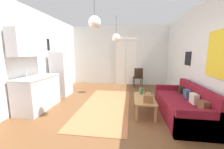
# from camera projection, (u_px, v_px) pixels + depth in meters

# --- Properties ---
(ground_plane) EXTENTS (5.25, 7.82, 0.10)m
(ground_plane) POSITION_uv_depth(u_px,v_px,m) (106.00, 118.00, 3.43)
(ground_plane) COLOR brown
(wall_back) EXTENTS (4.85, 0.13, 2.87)m
(wall_back) POSITION_uv_depth(u_px,v_px,m) (119.00, 56.00, 6.78)
(wall_back) COLOR silver
(wall_back) RESTS_ON ground_plane
(wall_right) EXTENTS (0.12, 7.42, 2.87)m
(wall_right) POSITION_uv_depth(u_px,v_px,m) (216.00, 59.00, 2.88)
(wall_right) COLOR silver
(wall_right) RESTS_ON ground_plane
(wall_left) EXTENTS (0.12, 7.42, 2.87)m
(wall_left) POSITION_uv_depth(u_px,v_px,m) (15.00, 58.00, 3.52)
(wall_left) COLOR white
(wall_left) RESTS_ON ground_plane
(area_rug) EXTENTS (1.37, 3.13, 0.01)m
(area_rug) POSITION_uv_depth(u_px,v_px,m) (106.00, 105.00, 4.09)
(area_rug) COLOR #B26B42
(area_rug) RESTS_ON ground_plane
(couch) EXTENTS (0.85, 1.98, 0.79)m
(couch) POSITION_uv_depth(u_px,v_px,m) (184.00, 107.00, 3.33)
(couch) COLOR maroon
(couch) RESTS_ON ground_plane
(coffee_table) EXTENTS (0.51, 1.03, 0.41)m
(coffee_table) POSITION_uv_depth(u_px,v_px,m) (144.00, 100.00, 3.53)
(coffee_table) COLOR #B27F4C
(coffee_table) RESTS_ON ground_plane
(bamboo_vase) EXTENTS (0.10, 0.10, 0.40)m
(bamboo_vase) POSITION_uv_depth(u_px,v_px,m) (141.00, 91.00, 3.83)
(bamboo_vase) COLOR #47704C
(bamboo_vase) RESTS_ON coffee_table
(handbag) EXTENTS (0.24, 0.28, 0.29)m
(handbag) POSITION_uv_depth(u_px,v_px,m) (148.00, 98.00, 3.24)
(handbag) COLOR brown
(handbag) RESTS_ON coffee_table
(refrigerator) EXTENTS (0.58, 0.65, 1.59)m
(refrigerator) POSITION_uv_depth(u_px,v_px,m) (61.00, 74.00, 5.02)
(refrigerator) COLOR white
(refrigerator) RESTS_ON ground_plane
(kitchen_counter) EXTENTS (0.64, 1.27, 2.15)m
(kitchen_counter) POSITION_uv_depth(u_px,v_px,m) (36.00, 80.00, 3.75)
(kitchen_counter) COLOR silver
(kitchen_counter) RESTS_ON ground_plane
(accent_chair) EXTENTS (0.47, 0.45, 0.89)m
(accent_chair) POSITION_uv_depth(u_px,v_px,m) (138.00, 76.00, 6.22)
(accent_chair) COLOR black
(accent_chair) RESTS_ON ground_plane
(pendant_lamp_near) EXTENTS (0.25, 0.25, 0.81)m
(pendant_lamp_near) POSITION_uv_depth(u_px,v_px,m) (95.00, 22.00, 2.84)
(pendant_lamp_near) COLOR black
(pendant_lamp_far) EXTENTS (0.30, 0.30, 0.93)m
(pendant_lamp_far) POSITION_uv_depth(u_px,v_px,m) (116.00, 38.00, 4.85)
(pendant_lamp_far) COLOR black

